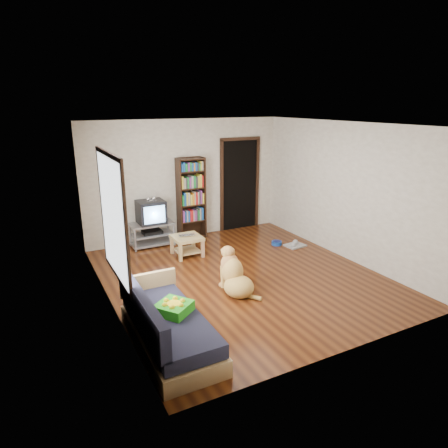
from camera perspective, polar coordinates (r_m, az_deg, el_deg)
name	(u,v)px	position (r m, az deg, el deg)	size (l,w,h in m)	color
ground	(242,276)	(7.08, 2.52, -7.47)	(5.00, 5.00, 0.00)	#56280E
ceiling	(244,124)	(6.45, 2.83, 14.04)	(5.00, 5.00, 0.00)	white
wall_back	(186,180)	(8.85, -5.48, 6.32)	(4.50, 4.50, 0.00)	silver
wall_front	(353,253)	(4.75, 17.92, -3.98)	(4.50, 4.50, 0.00)	silver
wall_left	(105,223)	(5.89, -16.66, 0.18)	(5.00, 5.00, 0.00)	silver
wall_right	(345,191)	(7.99, 16.84, 4.50)	(5.00, 5.00, 0.00)	silver
green_cushion	(174,308)	(5.11, -7.19, -11.81)	(0.39, 0.39, 0.13)	green
laptop	(187,236)	(7.87, -5.25, -1.73)	(0.33, 0.21, 0.03)	#BABABF
dog_bowl	(277,243)	(8.63, 7.54, -2.70)	(0.22, 0.22, 0.08)	navy
grey_rag	(295,245)	(8.62, 10.12, -3.03)	(0.40, 0.32, 0.03)	#A8A8A8
window	(113,218)	(5.37, -15.62, 0.87)	(0.03, 1.46, 1.70)	white
doorway	(240,182)	(9.44, 2.25, 5.95)	(1.03, 0.05, 2.19)	black
tv_stand	(152,233)	(8.59, -10.23, -1.32)	(0.90, 0.45, 0.50)	#99999E
crt_tv	(151,212)	(8.47, -10.44, 1.77)	(0.55, 0.52, 0.58)	black
bookshelf	(191,194)	(8.79, -4.74, 4.27)	(0.60, 0.30, 1.80)	black
sofa	(166,327)	(5.16, -8.29, -14.42)	(0.80, 1.80, 0.80)	tan
coffee_table	(187,242)	(7.94, -5.31, -2.57)	(0.55, 0.55, 0.40)	tan
dog	(235,276)	(6.42, 1.51, -7.45)	(0.50, 0.90, 0.75)	tan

